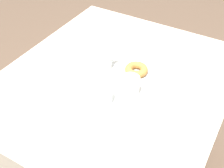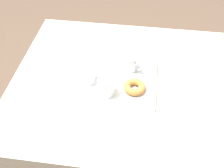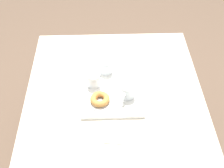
% 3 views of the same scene
% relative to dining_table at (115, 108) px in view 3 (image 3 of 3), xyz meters
% --- Properties ---
extents(ground_plane, '(6.00, 6.00, 0.00)m').
position_rel_dining_table_xyz_m(ground_plane, '(0.00, 0.00, -0.64)').
color(ground_plane, brown).
extents(dining_table, '(1.10, 0.97, 0.74)m').
position_rel_dining_table_xyz_m(dining_table, '(0.00, 0.00, 0.00)').
color(dining_table, beige).
rests_on(dining_table, ground).
extents(serving_tray, '(0.42, 0.33, 0.02)m').
position_rel_dining_table_xyz_m(serving_tray, '(0.06, 0.02, 0.11)').
color(serving_tray, white).
rests_on(serving_tray, dining_table).
extents(tea_mug_left, '(0.11, 0.08, 0.08)m').
position_rel_dining_table_xyz_m(tea_mug_left, '(-0.02, -0.07, 0.16)').
color(tea_mug_left, white).
rests_on(tea_mug_left, serving_tray).
extents(water_glass_near, '(0.08, 0.08, 0.08)m').
position_rel_dining_table_xyz_m(water_glass_near, '(0.18, 0.04, 0.16)').
color(water_glass_near, white).
rests_on(water_glass_near, serving_tray).
extents(water_glass_far, '(0.08, 0.08, 0.08)m').
position_rel_dining_table_xyz_m(water_glass_far, '(0.07, 0.11, 0.16)').
color(water_glass_far, white).
rests_on(water_glass_far, serving_tray).
extents(donut_plate_left, '(0.13, 0.13, 0.01)m').
position_rel_dining_table_xyz_m(donut_plate_left, '(-0.05, 0.08, 0.12)').
color(donut_plate_left, silver).
rests_on(donut_plate_left, serving_tray).
extents(sugar_donut_left, '(0.10, 0.10, 0.03)m').
position_rel_dining_table_xyz_m(sugar_donut_left, '(-0.05, 0.08, 0.14)').
color(sugar_donut_left, '#BC7F3D').
rests_on(sugar_donut_left, donut_plate_left).
extents(paper_napkin, '(0.14, 0.14, 0.01)m').
position_rel_dining_table_xyz_m(paper_napkin, '(-0.23, 0.02, 0.10)').
color(paper_napkin, white).
rests_on(paper_napkin, dining_table).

